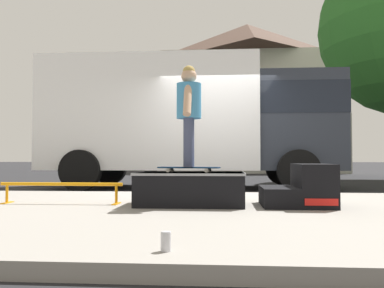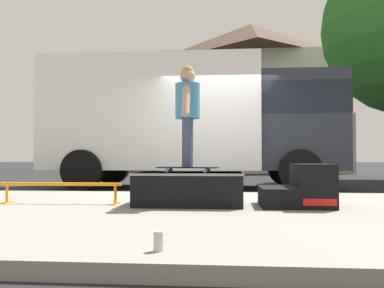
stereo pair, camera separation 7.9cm
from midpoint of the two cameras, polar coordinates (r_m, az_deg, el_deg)
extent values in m
plane|color=black|center=(7.87, 3.23, -7.17)|extent=(140.00, 140.00, 0.00)
cube|color=gray|center=(4.88, 2.52, -9.67)|extent=(50.00, 5.00, 0.12)
cube|color=black|center=(5.31, -0.62, -6.14)|extent=(1.34, 0.82, 0.42)
cube|color=gray|center=(5.30, -0.62, -4.05)|extent=(1.36, 0.84, 0.03)
cube|color=black|center=(5.33, 11.37, -7.05)|extent=(0.43, 0.85, 0.24)
cube|color=black|center=(5.39, 15.89, -5.43)|extent=(0.43, 0.85, 0.52)
cube|color=red|center=(4.99, 16.90, -7.64)|extent=(0.38, 0.01, 0.08)
cylinder|color=orange|center=(5.75, -17.88, -5.25)|extent=(1.63, 0.04, 0.04)
cylinder|color=orange|center=(6.07, -24.38, -6.20)|extent=(0.04, 0.04, 0.26)
cube|color=orange|center=(6.08, -24.40, -7.34)|extent=(0.06, 0.28, 0.01)
cylinder|color=orange|center=(5.52, -10.74, -6.78)|extent=(0.04, 0.04, 0.26)
cube|color=orange|center=(5.53, -10.75, -8.04)|extent=(0.06, 0.28, 0.01)
cube|color=navy|center=(5.28, -0.86, -3.25)|extent=(0.80, 0.33, 0.02)
cylinder|color=silver|center=(5.31, 2.00, -3.60)|extent=(0.06, 0.04, 0.05)
cylinder|color=silver|center=(5.14, 1.57, -3.66)|extent=(0.06, 0.04, 0.05)
cylinder|color=silver|center=(5.44, -3.16, -3.56)|extent=(0.06, 0.04, 0.05)
cylinder|color=silver|center=(5.27, -3.74, -3.62)|extent=(0.06, 0.04, 0.05)
cylinder|color=#3F4766|center=(5.37, -0.78, 0.16)|extent=(0.13, 0.13, 0.62)
cylinder|color=#3F4766|center=(5.21, -0.94, 0.22)|extent=(0.13, 0.13, 0.62)
cylinder|color=#3F8CBF|center=(5.33, -0.85, 5.91)|extent=(0.32, 0.32, 0.45)
cylinder|color=tan|center=(5.53, -0.67, 5.50)|extent=(0.10, 0.27, 0.42)
cylinder|color=tan|center=(5.14, -1.06, 6.07)|extent=(0.10, 0.27, 0.42)
sphere|color=tan|center=(5.39, -0.85, 9.30)|extent=(0.20, 0.20, 0.20)
sphere|color=tan|center=(5.40, -0.85, 9.87)|extent=(0.16, 0.16, 0.16)
cylinder|color=silver|center=(2.73, -4.46, -13.22)|extent=(0.07, 0.07, 0.12)
cylinder|color=silver|center=(2.72, -4.46, -11.92)|extent=(0.06, 0.06, 0.00)
cube|color=white|center=(10.24, -5.60, 3.85)|extent=(5.00, 2.35, 2.60)
cube|color=#282D38|center=(10.21, 13.86, 2.79)|extent=(1.90, 2.16, 2.20)
cube|color=black|center=(10.26, 13.84, 5.48)|extent=(1.92, 2.19, 0.70)
cylinder|color=black|center=(11.32, 12.16, -3.26)|extent=(0.90, 0.28, 0.90)
cylinder|color=black|center=(9.00, 14.19, -3.59)|extent=(0.90, 0.28, 0.90)
cylinder|color=black|center=(11.65, -11.40, -3.23)|extent=(0.90, 0.28, 0.90)
cylinder|color=black|center=(9.41, -15.30, -3.51)|extent=(0.90, 0.28, 0.90)
cube|color=beige|center=(23.87, 7.54, 3.55)|extent=(9.00, 7.50, 6.00)
cube|color=#B2ADA3|center=(19.78, 8.21, 0.04)|extent=(9.00, 0.50, 2.80)
pyramid|color=#473328|center=(24.63, 7.50, 13.32)|extent=(9.54, 7.95, 2.40)
camera|label=1|loc=(0.04, -90.34, 0.01)|focal=38.89mm
camera|label=2|loc=(0.04, 89.66, -0.01)|focal=38.89mm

